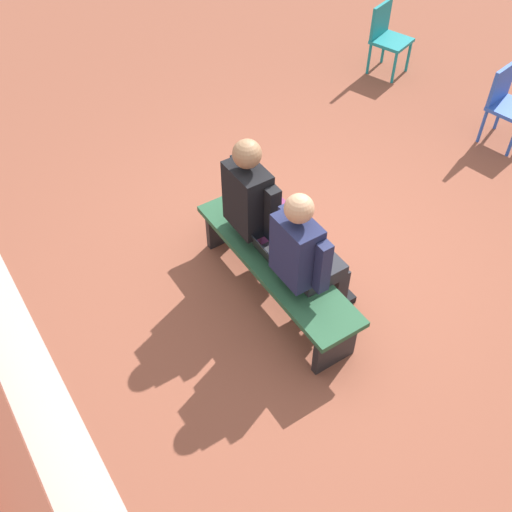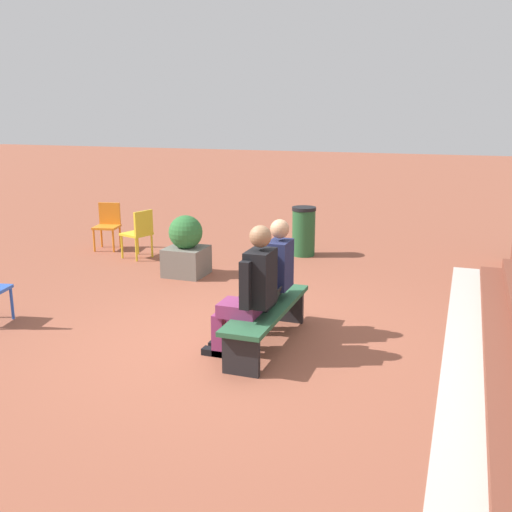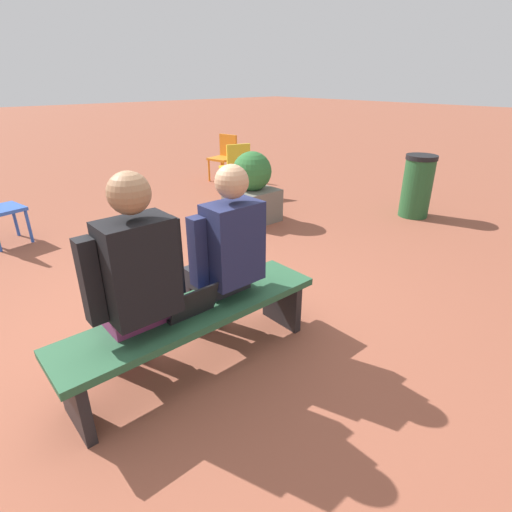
{
  "view_description": "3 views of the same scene",
  "coord_description": "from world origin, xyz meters",
  "px_view_note": "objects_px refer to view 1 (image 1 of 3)",
  "views": [
    {
      "loc": [
        -2.76,
        2.31,
        3.95
      ],
      "look_at": [
        -0.12,
        0.59,
        0.62
      ],
      "focal_mm": 42.0,
      "sensor_mm": 36.0,
      "label": 1
    },
    {
      "loc": [
        5.71,
        2.31,
        2.51
      ],
      "look_at": [
        -0.45,
        0.13,
        0.9
      ],
      "focal_mm": 42.0,
      "sensor_mm": 36.0,
      "label": 2
    },
    {
      "loc": [
        1.05,
        2.31,
        1.82
      ],
      "look_at": [
        -0.66,
        0.36,
        0.65
      ],
      "focal_mm": 28.0,
      "sensor_mm": 36.0,
      "label": 3
    }
  ],
  "objects_px": {
    "bench": "(276,267)",
    "plastic_chair_far_left": "(387,35)",
    "person_adult": "(259,205)",
    "plastic_chair_near_bench_left": "(507,101)",
    "laptop": "(271,251)",
    "person_student": "(307,256)"
  },
  "relations": [
    {
      "from": "bench",
      "to": "plastic_chair_near_bench_left",
      "type": "height_order",
      "value": "plastic_chair_near_bench_left"
    },
    {
      "from": "bench",
      "to": "plastic_chair_far_left",
      "type": "relative_size",
      "value": 2.14
    },
    {
      "from": "plastic_chair_near_bench_left",
      "to": "person_adult",
      "type": "bearing_deg",
      "value": 93.21
    },
    {
      "from": "bench",
      "to": "person_student",
      "type": "xyz_separation_m",
      "value": [
        -0.3,
        -0.07,
        0.36
      ]
    },
    {
      "from": "plastic_chair_near_bench_left",
      "to": "plastic_chair_far_left",
      "type": "bearing_deg",
      "value": 1.98
    },
    {
      "from": "person_adult",
      "to": "plastic_chair_far_left",
      "type": "relative_size",
      "value": 1.67
    },
    {
      "from": "plastic_chair_near_bench_left",
      "to": "bench",
      "type": "bearing_deg",
      "value": 99.07
    },
    {
      "from": "person_adult",
      "to": "plastic_chair_near_bench_left",
      "type": "distance_m",
      "value": 3.28
    },
    {
      "from": "person_adult",
      "to": "person_student",
      "type": "bearing_deg",
      "value": 179.73
    },
    {
      "from": "person_adult",
      "to": "plastic_chair_near_bench_left",
      "type": "height_order",
      "value": "person_adult"
    },
    {
      "from": "person_student",
      "to": "person_adult",
      "type": "height_order",
      "value": "person_adult"
    },
    {
      "from": "person_adult",
      "to": "laptop",
      "type": "height_order",
      "value": "person_adult"
    },
    {
      "from": "plastic_chair_far_left",
      "to": "plastic_chair_near_bench_left",
      "type": "distance_m",
      "value": 1.83
    },
    {
      "from": "bench",
      "to": "plastic_chair_near_bench_left",
      "type": "relative_size",
      "value": 2.14
    },
    {
      "from": "person_adult",
      "to": "plastic_chair_far_left",
      "type": "distance_m",
      "value": 3.79
    },
    {
      "from": "plastic_chair_far_left",
      "to": "bench",
      "type": "bearing_deg",
      "value": 125.74
    },
    {
      "from": "person_student",
      "to": "plastic_chair_near_bench_left",
      "type": "bearing_deg",
      "value": -75.69
    },
    {
      "from": "bench",
      "to": "person_student",
      "type": "relative_size",
      "value": 1.33
    },
    {
      "from": "plastic_chair_far_left",
      "to": "plastic_chair_near_bench_left",
      "type": "bearing_deg",
      "value": -178.02
    },
    {
      "from": "plastic_chair_far_left",
      "to": "person_adult",
      "type": "bearing_deg",
      "value": 122.06
    },
    {
      "from": "laptop",
      "to": "plastic_chair_near_bench_left",
      "type": "bearing_deg",
      "value": -81.85
    },
    {
      "from": "bench",
      "to": "person_student",
      "type": "distance_m",
      "value": 0.48
    }
  ]
}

